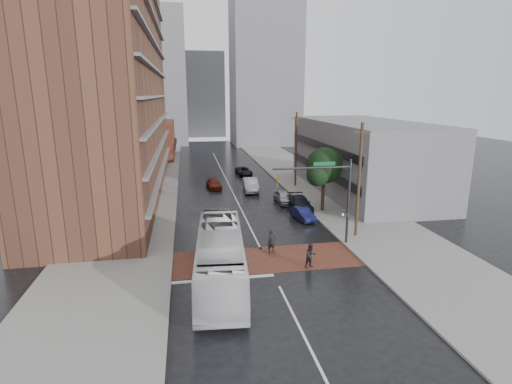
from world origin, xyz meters
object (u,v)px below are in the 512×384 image
object	(u,v)px
pedestrian_a	(272,241)
car_travel_c	(214,184)
pedestrian_b	(311,256)
suv_travel	(244,171)
car_parked_mid	(300,203)
transit_bus	(220,256)
car_travel_b	(251,185)
car_parked_near	(303,214)
car_travel_a	(225,218)
car_parked_far	(284,197)

from	to	relation	value
pedestrian_a	car_travel_c	xyz separation A→B (m)	(-2.95, 23.09, -0.32)
pedestrian_a	car_travel_c	size ratio (longest dim) A/B	0.44
pedestrian_b	suv_travel	world-z (taller)	pedestrian_b
pedestrian_b	car_parked_mid	size ratio (longest dim) A/B	0.36
pedestrian_a	car_parked_mid	xyz separation A→B (m)	(5.57, 11.19, -0.21)
transit_bus	suv_travel	distance (m)	36.24
pedestrian_b	car_travel_b	bearing A→B (deg)	72.22
suv_travel	pedestrian_a	bearing A→B (deg)	-100.10
pedestrian_a	car_parked_near	bearing A→B (deg)	51.48
pedestrian_a	pedestrian_b	bearing A→B (deg)	-62.81
car_travel_a	suv_travel	size ratio (longest dim) A/B	1.00
transit_bus	car_parked_far	size ratio (longest dim) A/B	2.98
car_travel_a	car_parked_near	distance (m)	7.91
transit_bus	suv_travel	size ratio (longest dim) A/B	2.89
pedestrian_a	transit_bus	bearing A→B (deg)	-142.27
car_travel_b	car_parked_far	bearing A→B (deg)	-62.87
suv_travel	car_parked_far	distance (m)	17.19
pedestrian_a	car_travel_c	world-z (taller)	pedestrian_a
car_parked_mid	car_parked_near	bearing A→B (deg)	-100.46
car_travel_b	car_travel_c	distance (m)	5.23
pedestrian_a	car_travel_c	bearing A→B (deg)	90.80
car_parked_near	car_parked_far	bearing A→B (deg)	84.31
pedestrian_b	car_travel_a	xyz separation A→B (m)	(-5.23, 10.47, -0.15)
car_parked_mid	suv_travel	bearing A→B (deg)	100.64
car_travel_c	car_parked_near	bearing A→B (deg)	-68.75
car_travel_c	car_parked_mid	distance (m)	14.64
car_travel_a	suv_travel	bearing A→B (deg)	79.09
car_travel_a	car_travel_b	size ratio (longest dim) A/B	0.86
car_travel_c	car_travel_a	bearing A→B (deg)	-96.00
car_travel_a	car_parked_far	bearing A→B (deg)	44.72
car_travel_a	suv_travel	xyz separation A→B (m)	(5.36, 24.08, -0.14)
car_travel_a	car_travel_c	xyz separation A→B (m)	(0.09, 15.90, -0.14)
car_travel_b	suv_travel	distance (m)	10.69
car_parked_near	suv_travel	bearing A→B (deg)	87.14
pedestrian_a	car_parked_near	xyz separation A→B (m)	(4.85, 7.74, -0.31)
suv_travel	car_parked_mid	xyz separation A→B (m)	(3.25, -20.08, 0.12)
pedestrian_b	car_parked_far	distance (m)	17.65
pedestrian_a	car_travel_a	distance (m)	7.81
pedestrian_a	car_travel_b	xyz separation A→B (m)	(1.65, 20.60, -0.09)
car_parked_near	car_travel_a	bearing A→B (deg)	175.02
suv_travel	car_parked_near	world-z (taller)	car_parked_near
pedestrian_b	car_parked_near	size ratio (longest dim) A/B	0.48
car_travel_b	car_parked_near	world-z (taller)	car_travel_b
pedestrian_b	car_parked_far	bearing A→B (deg)	63.48
suv_travel	car_parked_near	distance (m)	23.66
car_travel_b	suv_travel	world-z (taller)	car_travel_b
car_travel_b	car_parked_near	bearing A→B (deg)	-72.76
car_travel_c	car_parked_far	xyz separation A→B (m)	(7.42, -8.88, 0.11)
car_travel_c	car_parked_near	size ratio (longest dim) A/B	1.12
car_travel_c	car_parked_far	bearing A→B (deg)	-55.78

